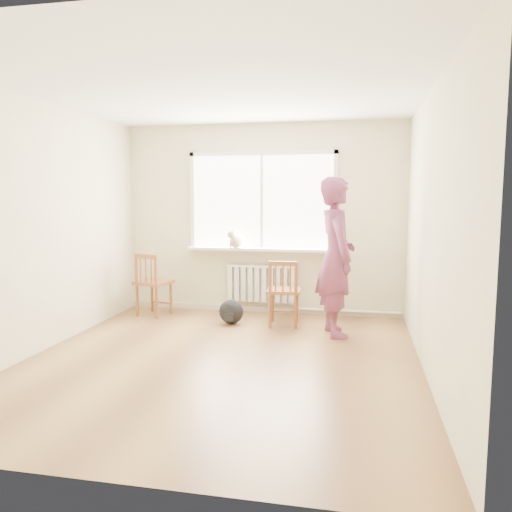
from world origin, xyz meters
The scene contains 13 objects.
floor centered at (0.00, 0.00, 0.00)m, with size 4.50×4.50×0.00m, color olive.
ceiling centered at (0.00, 0.00, 2.70)m, with size 4.50×4.50×0.00m, color white.
back_wall centered at (0.00, 2.25, 1.35)m, with size 4.00×0.01×2.70m, color beige.
window centered at (0.00, 2.22, 1.66)m, with size 2.12×0.05×1.42m.
windowsill centered at (0.00, 2.14, 0.93)m, with size 2.15×0.22×0.04m, color white.
radiator centered at (0.00, 2.16, 0.44)m, with size 1.00×0.12×0.55m.
heating_pipe centered at (1.25, 2.19, 0.08)m, with size 0.04×0.04×1.40m, color silver.
baseboard centered at (0.00, 2.23, 0.04)m, with size 4.00×0.03×0.08m, color beige.
chair_left centered at (-1.48, 1.69, 0.45)m, with size 0.53×0.51×0.89m.
chair_right centered at (0.42, 1.50, 0.44)m, with size 0.46×0.44×0.87m.
person centered at (1.09, 1.24, 0.95)m, with size 0.70×0.46×1.91m, color #AF3A4D.
cat centered at (-0.35, 2.05, 1.06)m, with size 0.25×0.40×0.28m.
backpack centered at (-0.27, 1.48, 0.16)m, with size 0.32×0.24×0.32m, color black.
Camera 1 is at (1.34, -4.77, 1.67)m, focal length 35.00 mm.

